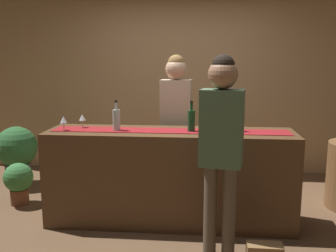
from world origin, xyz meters
TOP-DOWN VIEW (x-y plane):
  - ground_plane at (0.00, 0.00)m, footprint 10.00×10.00m
  - back_wall at (0.00, 1.90)m, footprint 6.00×0.12m
  - bar_counter at (0.00, 0.00)m, footprint 2.47×0.60m
  - counter_runner_cloth at (0.00, 0.00)m, footprint 2.35×0.28m
  - wine_bottle_green at (0.21, -0.01)m, footprint 0.07×0.07m
  - wine_bottle_clear at (-0.53, -0.03)m, footprint 0.07×0.07m
  - wine_bottle_amber at (0.63, 0.04)m, footprint 0.07×0.07m
  - wine_glass_near_customer at (-0.91, 0.08)m, footprint 0.07×0.07m
  - wine_glass_mid_counter at (-1.05, -0.08)m, footprint 0.07×0.07m
  - bartender at (0.02, 0.58)m, footprint 0.35×0.24m
  - customer_sipping at (0.48, -0.65)m, footprint 0.37×0.26m
  - potted_plant_tall at (-2.11, 0.97)m, footprint 0.53×0.53m
  - potted_plant_small at (-1.77, 0.31)m, footprint 0.33×0.33m

SIDE VIEW (x-z plane):
  - ground_plane at x=0.00m, z-range 0.00..0.00m
  - potted_plant_small at x=-1.77m, z-range 0.04..0.52m
  - potted_plant_tall at x=-2.11m, z-range 0.06..0.84m
  - bar_counter at x=0.00m, z-range 0.00..0.95m
  - counter_runner_cloth at x=0.00m, z-range 0.95..0.96m
  - customer_sipping at x=0.48m, z-range 0.20..1.91m
  - bartender at x=0.02m, z-range 0.20..1.91m
  - wine_glass_near_customer at x=-0.91m, z-range 0.99..1.13m
  - wine_glass_mid_counter at x=-1.05m, z-range 0.99..1.13m
  - wine_bottle_green at x=0.21m, z-range 0.91..1.22m
  - wine_bottle_clear at x=-0.53m, z-range 0.91..1.22m
  - wine_bottle_amber at x=0.63m, z-range 0.91..1.22m
  - back_wall at x=0.00m, z-range 0.00..2.90m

